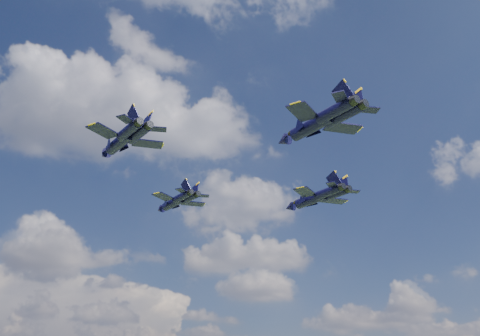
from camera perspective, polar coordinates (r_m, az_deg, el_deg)
name	(u,v)px	position (r m, az deg, el deg)	size (l,w,h in m)	color
jet_lead	(172,203)	(112.15, -7.23, -3.73)	(11.44, 15.33, 3.73)	black
jet_left	(119,143)	(86.80, -12.83, 2.62)	(12.02, 16.17, 3.92)	black
jet_right	(309,200)	(106.92, 7.41, -3.38)	(12.83, 17.06, 4.17)	black
jet_slot	(309,127)	(81.50, 7.41, 4.39)	(13.40, 17.97, 4.37)	black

